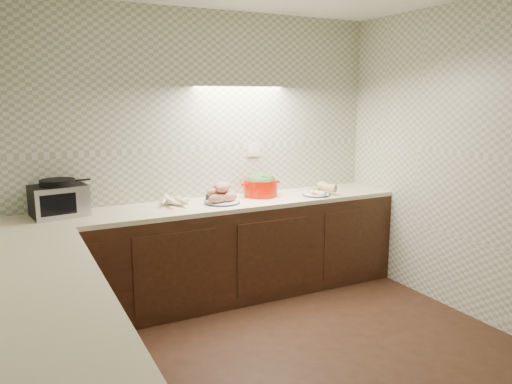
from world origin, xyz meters
name	(u,v)px	position (x,y,z in m)	size (l,w,h in m)	color
room	(306,132)	(0.00, 0.00, 1.63)	(3.60, 3.60, 2.60)	black
counter	(167,298)	(-0.68, 0.68, 0.45)	(3.60, 3.60, 0.90)	black
toaster_oven	(59,199)	(-1.26, 1.63, 1.04)	(0.45, 0.37, 0.29)	black
parsnip_pile	(180,202)	(-0.30, 1.52, 0.94)	(0.36, 0.44, 0.08)	#F7EAC5
sweet_potato_plate	(221,195)	(0.08, 1.48, 0.98)	(0.32, 0.32, 0.19)	#191F44
onion_bowl	(213,196)	(0.05, 1.62, 0.94)	(0.14, 0.14, 0.11)	black
dutch_oven	(261,185)	(0.53, 1.60, 1.01)	(0.39, 0.34, 0.22)	red
veg_plate	(319,190)	(1.08, 1.41, 0.94)	(0.33, 0.33, 0.12)	#191F44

